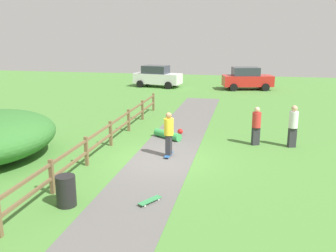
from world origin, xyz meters
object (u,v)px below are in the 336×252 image
(bystander_red, at_px, (256,124))
(parked_car_red, at_px, (247,78))
(trash_bin, at_px, (66,191))
(skateboard_loose, at_px, (150,200))
(skater_fallen, at_px, (169,134))
(bystander_white, at_px, (293,124))
(skater_riding, at_px, (169,132))
(parked_car_white, at_px, (157,76))

(bystander_red, bearing_deg, parked_car_red, 91.56)
(bystander_red, height_order, parked_car_red, parked_car_red)
(trash_bin, bearing_deg, parked_car_red, 78.34)
(skateboard_loose, xyz_separation_m, parked_car_red, (2.63, 23.25, 0.87))
(skater_fallen, height_order, bystander_white, bystander_white)
(skater_fallen, bearing_deg, parked_car_red, 78.06)
(skateboard_loose, bearing_deg, bystander_white, 54.96)
(skater_fallen, distance_m, bystander_red, 4.01)
(bystander_red, relative_size, parked_car_red, 0.38)
(skater_riding, distance_m, parked_car_white, 19.69)
(trash_bin, xyz_separation_m, skater_riding, (1.98, 4.83, 0.57))
(bystander_red, bearing_deg, skater_riding, -145.11)
(bystander_white, height_order, parked_car_red, parked_car_red)
(bystander_white, bearing_deg, bystander_red, 179.59)
(parked_car_white, bearing_deg, skater_fallen, -74.90)
(bystander_red, bearing_deg, skateboard_loose, -115.10)
(skater_fallen, distance_m, parked_car_red, 16.85)
(parked_car_red, height_order, parked_car_white, same)
(trash_bin, relative_size, parked_car_red, 0.20)
(skateboard_loose, distance_m, parked_car_white, 23.88)
(skater_fallen, bearing_deg, skater_riding, -78.15)
(skateboard_loose, xyz_separation_m, parked_car_white, (-5.30, 23.27, 0.87))
(skateboard_loose, relative_size, bystander_white, 0.43)
(trash_bin, xyz_separation_m, parked_car_white, (-3.01, 23.89, 0.51))
(parked_car_red, bearing_deg, trash_bin, -101.66)
(trash_bin, distance_m, skater_fallen, 7.54)
(skateboard_loose, xyz_separation_m, bystander_red, (3.08, 6.59, 0.85))
(skater_fallen, xyz_separation_m, parked_car_white, (-4.45, 16.49, 0.76))
(skateboard_loose, bearing_deg, trash_bin, -164.89)
(bystander_white, relative_size, parked_car_white, 0.41)
(parked_car_red, bearing_deg, skater_fallen, -101.94)
(trash_bin, height_order, skateboard_loose, trash_bin)
(skater_fallen, relative_size, parked_car_red, 0.32)
(skater_fallen, bearing_deg, bystander_red, -2.73)
(skateboard_loose, bearing_deg, parked_car_red, 83.54)
(skater_fallen, bearing_deg, skateboard_loose, -82.84)
(skater_riding, xyz_separation_m, bystander_white, (4.92, 2.36, 0.00))
(parked_car_red, bearing_deg, bystander_red, -88.44)
(parked_car_white, bearing_deg, skater_riding, -75.33)
(parked_car_white, bearing_deg, trash_bin, -82.82)
(skater_riding, relative_size, parked_car_white, 0.40)
(skater_riding, relative_size, bystander_red, 1.05)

